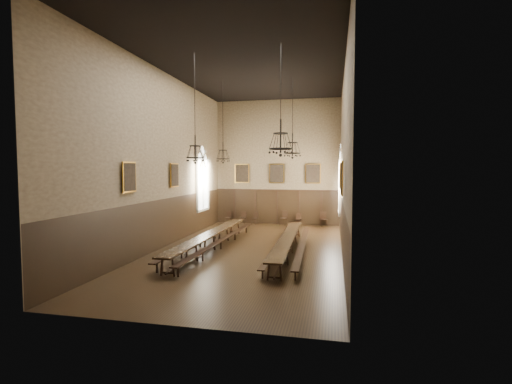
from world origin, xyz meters
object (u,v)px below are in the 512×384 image
(table_right, at_px, (287,245))
(chair_1, at_px, (243,220))
(table_left, at_px, (210,241))
(chair_0, at_px, (228,220))
(chair_5, at_px, (298,222))
(chair_2, at_px, (255,221))
(chandelier_back_right, at_px, (292,148))
(bench_right_inner, at_px, (278,247))
(chair_4, at_px, (284,221))
(chandelier_front_left, at_px, (195,150))
(bench_left_outer, at_px, (200,241))
(bench_right_outer, at_px, (302,247))
(chair_7, at_px, (324,222))
(bench_left_inner, at_px, (221,243))
(chandelier_back_left, at_px, (223,153))
(chandelier_front_right, at_px, (281,142))

(table_right, distance_m, chair_1, 9.71)
(table_left, distance_m, chair_1, 8.70)
(chair_0, distance_m, chair_5, 5.17)
(chair_0, relative_size, chair_2, 1.00)
(table_left, height_order, chandelier_back_right, chandelier_back_right)
(table_left, height_order, bench_right_inner, table_left)
(chair_4, distance_m, chandelier_front_left, 12.11)
(table_right, relative_size, bench_right_inner, 1.06)
(table_right, height_order, chair_0, chair_0)
(bench_left_outer, distance_m, chair_0, 8.38)
(table_left, bearing_deg, chair_5, 67.85)
(bench_right_outer, height_order, chair_4, chair_4)
(table_right, xyz_separation_m, chair_0, (-5.49, 8.76, -0.12))
(chair_1, height_order, chair_7, chair_7)
(table_right, xyz_separation_m, bench_right_inner, (-0.47, 0.01, -0.12))
(chair_1, xyz_separation_m, chair_4, (2.98, 0.06, 0.04))
(bench_left_inner, xyz_separation_m, chandelier_back_right, (3.28, 2.65, 4.86))
(chair_1, relative_size, chandelier_back_left, 0.20)
(bench_left_outer, relative_size, chair_7, 10.55)
(bench_right_inner, relative_size, chandelier_back_left, 2.06)
(chair_0, bearing_deg, bench_left_outer, -71.12)
(table_left, bearing_deg, chair_0, 100.23)
(chandelier_front_right, bearing_deg, chandelier_back_left, 127.84)
(chandelier_back_right, height_order, chandelier_front_left, same)
(chandelier_back_left, height_order, chandelier_back_right, same)
(chair_1, bearing_deg, chandelier_front_right, -60.17)
(bench_right_inner, bearing_deg, chair_4, 95.78)
(chair_2, relative_size, chair_7, 0.90)
(bench_left_outer, height_order, chandelier_front_left, chandelier_front_left)
(chandelier_back_left, bearing_deg, bench_left_inner, -76.06)
(bench_left_inner, height_order, chair_5, chair_5)
(chair_2, xyz_separation_m, chandelier_back_right, (3.37, -5.87, 4.89))
(bench_right_inner, distance_m, chandelier_front_left, 6.07)
(chair_1, distance_m, chandelier_back_right, 8.74)
(table_right, relative_size, chair_2, 11.03)
(chair_5, height_order, chandelier_back_right, chandelier_back_right)
(chair_1, bearing_deg, table_right, -54.73)
(chair_7, height_order, chandelier_front_left, chandelier_front_left)
(bench_right_inner, distance_m, chandelier_back_left, 6.32)
(chair_2, distance_m, chandelier_back_right, 8.35)
(bench_right_outer, relative_size, chandelier_front_left, 2.15)
(chair_7, height_order, chandelier_back_right, chandelier_back_right)
(chair_0, height_order, chandelier_back_left, chandelier_back_left)
(chandelier_front_left, bearing_deg, chair_5, 72.65)
(chair_7, bearing_deg, bench_right_inner, -121.11)
(table_left, xyz_separation_m, chair_7, (5.38, 8.82, -0.11))
(bench_left_outer, distance_m, chair_2, 8.32)
(bench_right_inner, xyz_separation_m, chair_1, (-3.87, 8.68, 0.01))
(chandelier_front_right, bearing_deg, chandelier_back_right, 91.39)
(chandelier_back_right, bearing_deg, chandelier_front_left, -126.10)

